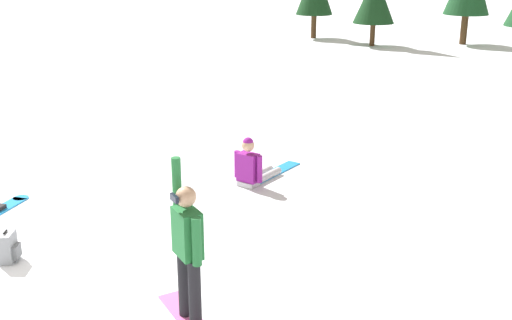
{
  "coord_description": "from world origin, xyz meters",
  "views": [
    {
      "loc": [
        7.17,
        -5.66,
        4.31
      ],
      "look_at": [
        2.55,
        3.03,
        1.0
      ],
      "focal_mm": 44.51,
      "sensor_mm": 36.0,
      "label": 1
    }
  ],
  "objects": [
    {
      "name": "snowboarder_foreground",
      "position": [
        3.35,
        -0.16,
        0.96
      ],
      "size": [
        1.38,
        1.02,
        2.03
      ],
      "color": "pink",
      "rests_on": "ground_plane"
    },
    {
      "name": "ground_plane",
      "position": [
        0.0,
        0.0,
        0.0
      ],
      "size": [
        800.0,
        800.0,
        0.0
      ],
      "primitive_type": "plane",
      "color": "white"
    },
    {
      "name": "snowboarder_midground",
      "position": [
        1.77,
        4.4,
        0.33
      ],
      "size": [
        0.66,
        1.82,
        0.96
      ],
      "color": "#B7B7BC",
      "rests_on": "ground_plane"
    },
    {
      "name": "backpack_grey",
      "position": [
        0.16,
        -0.07,
        0.21
      ],
      "size": [
        0.36,
        0.38,
        0.47
      ],
      "color": "gray",
      "rests_on": "ground_plane"
    }
  ]
}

